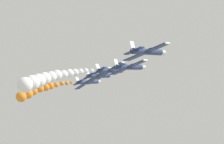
{
  "coord_description": "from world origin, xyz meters",
  "views": [
    {
      "loc": [
        67.23,
        -86.22,
        93.87
      ],
      "look_at": [
        0.0,
        0.0,
        93.38
      ],
      "focal_mm": 72.98,
      "sensor_mm": 36.0,
      "label": 1
    }
  ],
  "objects": [
    {
      "name": "airplane_left_inner",
      "position": [
        -11.85,
        9.4,
        92.28
      ],
      "size": [
        8.49,
        10.35,
        5.03
      ],
      "rotation": [
        0.0,
        -0.52,
        0.0
      ],
      "color": "navy"
    },
    {
      "name": "smoke_trail_right_inner",
      "position": [
        0.49,
        -22.86,
        91.96
      ],
      "size": [
        3.91,
        23.49,
        4.75
      ],
      "color": "white"
    },
    {
      "name": "smoke_trail_lead",
      "position": [
        -23.0,
        -3.75,
        88.18
      ],
      "size": [
        3.13,
        19.89,
        5.14
      ],
      "color": "orange"
    },
    {
      "name": "airplane_lead",
      "position": [
        -22.44,
        17.06,
        90.24
      ],
      "size": [
        8.68,
        10.35,
        4.67
      ],
      "rotation": [
        0.0,
        -0.47,
        0.0
      ],
      "color": "navy"
    },
    {
      "name": "airplane_left_outer",
      "position": [
        10.62,
        -7.56,
        94.49
      ],
      "size": [
        9.15,
        10.35,
        3.53
      ],
      "rotation": [
        0.0,
        -0.33,
        0.0
      ],
      "color": "navy"
    },
    {
      "name": "airplane_right_outer",
      "position": [
        22.18,
        -18.07,
        97.16
      ],
      "size": [
        9.19,
        10.35,
        3.46
      ],
      "rotation": [
        0.0,
        -0.32,
        0.0
      ],
      "color": "navy"
    },
    {
      "name": "airplane_right_inner",
      "position": [
        -0.72,
        0.33,
        93.72
      ],
      "size": [
        8.69,
        10.35,
        4.64
      ],
      "rotation": [
        0.0,
        -0.47,
        0.0
      ],
      "color": "navy"
    }
  ]
}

